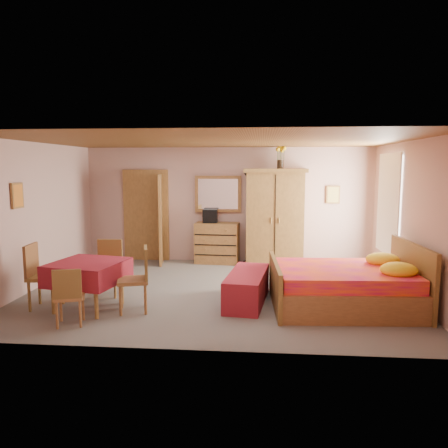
# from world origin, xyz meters

# --- Properties ---
(floor) EXTENTS (6.50, 6.50, 0.00)m
(floor) POSITION_xyz_m (0.00, 0.00, 0.00)
(floor) COLOR slate
(floor) RESTS_ON ground
(ceiling) EXTENTS (6.50, 6.50, 0.00)m
(ceiling) POSITION_xyz_m (0.00, 0.00, 2.60)
(ceiling) COLOR brown
(ceiling) RESTS_ON wall_back
(wall_back) EXTENTS (6.50, 0.10, 2.60)m
(wall_back) POSITION_xyz_m (0.00, 2.50, 1.30)
(wall_back) COLOR tan
(wall_back) RESTS_ON floor
(wall_front) EXTENTS (6.50, 0.10, 2.60)m
(wall_front) POSITION_xyz_m (0.00, -2.50, 1.30)
(wall_front) COLOR tan
(wall_front) RESTS_ON floor
(wall_left) EXTENTS (0.10, 5.00, 2.60)m
(wall_left) POSITION_xyz_m (-3.25, 0.00, 1.30)
(wall_left) COLOR tan
(wall_left) RESTS_ON floor
(wall_right) EXTENTS (0.10, 5.00, 2.60)m
(wall_right) POSITION_xyz_m (3.25, 0.00, 1.30)
(wall_right) COLOR tan
(wall_right) RESTS_ON floor
(doorway) EXTENTS (1.06, 0.12, 2.15)m
(doorway) POSITION_xyz_m (-1.90, 2.47, 1.02)
(doorway) COLOR #9E6B35
(doorway) RESTS_ON floor
(window) EXTENTS (0.08, 1.40, 1.95)m
(window) POSITION_xyz_m (3.21, 1.20, 1.45)
(window) COLOR white
(window) RESTS_ON wall_right
(picture_left) EXTENTS (0.04, 0.32, 0.42)m
(picture_left) POSITION_xyz_m (-3.22, -0.60, 1.70)
(picture_left) COLOR orange
(picture_left) RESTS_ON wall_left
(picture_back) EXTENTS (0.30, 0.04, 0.40)m
(picture_back) POSITION_xyz_m (2.35, 2.47, 1.55)
(picture_back) COLOR #D8BF59
(picture_back) RESTS_ON wall_back
(chest_of_drawers) EXTENTS (1.00, 0.55, 0.91)m
(chest_of_drawers) POSITION_xyz_m (-0.22, 2.25, 0.46)
(chest_of_drawers) COLOR olive
(chest_of_drawers) RESTS_ON floor
(wall_mirror) EXTENTS (1.05, 0.09, 0.83)m
(wall_mirror) POSITION_xyz_m (-0.22, 2.46, 1.55)
(wall_mirror) COLOR white
(wall_mirror) RESTS_ON wall_back
(stereo) EXTENTS (0.33, 0.25, 0.30)m
(stereo) POSITION_xyz_m (-0.38, 2.27, 1.07)
(stereo) COLOR black
(stereo) RESTS_ON chest_of_drawers
(floor_lamp) EXTENTS (0.34, 0.34, 2.02)m
(floor_lamp) POSITION_xyz_m (0.49, 2.32, 1.01)
(floor_lamp) COLOR black
(floor_lamp) RESTS_ON floor
(wardrobe) EXTENTS (1.37, 0.72, 2.13)m
(wardrobe) POSITION_xyz_m (1.06, 2.16, 1.06)
(wardrobe) COLOR olive
(wardrobe) RESTS_ON floor
(sunflower_vase) EXTENTS (0.21, 0.21, 0.51)m
(sunflower_vase) POSITION_xyz_m (1.16, 2.21, 2.38)
(sunflower_vase) COLOR yellow
(sunflower_vase) RESTS_ON wardrobe
(bed) EXTENTS (2.29, 1.85, 1.02)m
(bed) POSITION_xyz_m (2.04, -0.70, 0.51)
(bed) COLOR #CB1352
(bed) RESTS_ON floor
(bench) EXTENTS (0.72, 1.53, 0.49)m
(bench) POSITION_xyz_m (0.55, -0.60, 0.25)
(bench) COLOR maroon
(bench) RESTS_ON floor
(dining_table) EXTENTS (1.18, 1.18, 0.74)m
(dining_table) POSITION_xyz_m (-1.86, -1.12, 0.37)
(dining_table) COLOR maroon
(dining_table) RESTS_ON floor
(chair_south) EXTENTS (0.46, 0.46, 0.82)m
(chair_south) POSITION_xyz_m (-1.85, -1.80, 0.41)
(chair_south) COLOR #AF6D3B
(chair_south) RESTS_ON floor
(chair_north) EXTENTS (0.45, 0.45, 0.93)m
(chair_north) POSITION_xyz_m (-1.82, -0.41, 0.47)
(chair_north) COLOR #A37337
(chair_north) RESTS_ON floor
(chair_west) EXTENTS (0.49, 0.49, 1.00)m
(chair_west) POSITION_xyz_m (-2.53, -1.13, 0.50)
(chair_west) COLOR olive
(chair_west) RESTS_ON floor
(chair_east) EXTENTS (0.55, 0.55, 0.98)m
(chair_east) POSITION_xyz_m (-1.15, -1.18, 0.49)
(chair_east) COLOR brown
(chair_east) RESTS_ON floor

